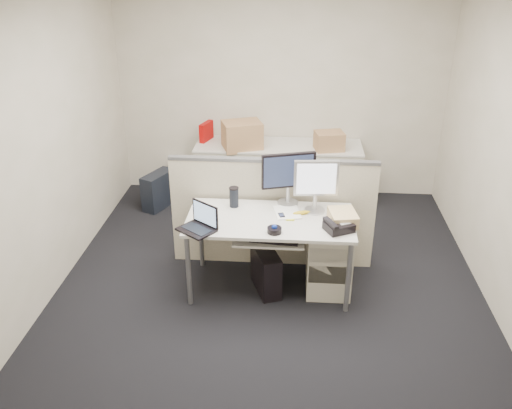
# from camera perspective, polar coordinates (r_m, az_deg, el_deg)

# --- Properties ---
(floor) EXTENTS (4.00, 4.50, 0.01)m
(floor) POSITION_cam_1_polar(r_m,az_deg,el_deg) (5.24, 1.40, -8.62)
(floor) COLOR black
(floor) RESTS_ON ground
(wall_back) EXTENTS (4.00, 0.02, 2.70)m
(wall_back) POSITION_cam_1_polar(r_m,az_deg,el_deg) (6.76, 2.60, 12.08)
(wall_back) COLOR beige
(wall_back) RESTS_ON ground
(wall_front) EXTENTS (4.00, 0.02, 2.70)m
(wall_front) POSITION_cam_1_polar(r_m,az_deg,el_deg) (2.63, -1.03, -12.09)
(wall_front) COLOR beige
(wall_front) RESTS_ON ground
(wall_left) EXTENTS (0.02, 4.50, 2.70)m
(wall_left) POSITION_cam_1_polar(r_m,az_deg,el_deg) (5.10, -21.57, 5.62)
(wall_left) COLOR beige
(wall_left) RESTS_ON ground
(desk) EXTENTS (1.50, 0.75, 0.73)m
(desk) POSITION_cam_1_polar(r_m,az_deg,el_deg) (4.89, 1.49, -2.15)
(desk) COLOR silver
(desk) RESTS_ON floor
(keyboard_tray) EXTENTS (0.62, 0.32, 0.02)m
(keyboard_tray) POSITION_cam_1_polar(r_m,az_deg,el_deg) (4.75, 1.37, -3.65)
(keyboard_tray) COLOR silver
(keyboard_tray) RESTS_ON desk
(drawer_pedestal) EXTENTS (0.40, 0.55, 0.65)m
(drawer_pedestal) POSITION_cam_1_polar(r_m,az_deg,el_deg) (5.11, 7.67, -5.46)
(drawer_pedestal) COLOR beige
(drawer_pedestal) RESTS_ON floor
(cubicle_partition) EXTENTS (2.00, 0.06, 1.10)m
(cubicle_partition) POSITION_cam_1_polar(r_m,az_deg,el_deg) (5.34, 1.73, -0.99)
(cubicle_partition) COLOR beige
(cubicle_partition) RESTS_ON floor
(back_counter) EXTENTS (2.00, 0.60, 0.72)m
(back_counter) POSITION_cam_1_polar(r_m,az_deg,el_deg) (6.77, 2.34, 3.26)
(back_counter) COLOR beige
(back_counter) RESTS_ON floor
(monitor_main) EXTENTS (0.54, 0.33, 0.51)m
(monitor_main) POSITION_cam_1_polar(r_m,az_deg,el_deg) (5.04, 3.43, 2.70)
(monitor_main) COLOR black
(monitor_main) RESTS_ON desk
(monitor_small) EXTENTS (0.42, 0.23, 0.49)m
(monitor_small) POSITION_cam_1_polar(r_m,az_deg,el_deg) (4.92, 6.31, 1.87)
(monitor_small) COLOR #B7B7BC
(monitor_small) RESTS_ON desk
(laptop) EXTENTS (0.38, 0.36, 0.23)m
(laptop) POSITION_cam_1_polar(r_m,az_deg,el_deg) (4.63, -6.36, -1.54)
(laptop) COLOR black
(laptop) RESTS_ON desk
(trackball) EXTENTS (0.14, 0.14, 0.05)m
(trackball) POSITION_cam_1_polar(r_m,az_deg,el_deg) (4.62, 1.95, -2.71)
(trackball) COLOR black
(trackball) RESTS_ON desk
(desk_phone) EXTENTS (0.29, 0.27, 0.07)m
(desk_phone) POSITION_cam_1_polar(r_m,az_deg,el_deg) (4.70, 8.72, -2.33)
(desk_phone) COLOR black
(desk_phone) RESTS_ON desk
(paper_stack) EXTENTS (0.27, 0.32, 0.01)m
(paper_stack) POSITION_cam_1_polar(r_m,az_deg,el_deg) (4.96, 3.30, -0.83)
(paper_stack) COLOR white
(paper_stack) RESTS_ON desk
(sticky_pad) EXTENTS (0.08, 0.08, 0.01)m
(sticky_pad) POSITION_cam_1_polar(r_m,az_deg,el_deg) (4.85, 3.62, -1.49)
(sticky_pad) COLOR yellow
(sticky_pad) RESTS_ON desk
(travel_mug) EXTENTS (0.09, 0.09, 0.18)m
(travel_mug) POSITION_cam_1_polar(r_m,az_deg,el_deg) (5.04, -2.33, 0.73)
(travel_mug) COLOR black
(travel_mug) RESTS_ON desk
(banana) EXTENTS (0.17, 0.09, 0.04)m
(banana) POSITION_cam_1_polar(r_m,az_deg,el_deg) (4.94, 4.81, -0.86)
(banana) COLOR yellow
(banana) RESTS_ON desk
(cellphone) EXTENTS (0.07, 0.11, 0.01)m
(cellphone) POSITION_cam_1_polar(r_m,az_deg,el_deg) (4.90, 2.70, -1.18)
(cellphone) COLOR black
(cellphone) RESTS_ON desk
(manila_folders) EXTENTS (0.27, 0.32, 0.11)m
(manila_folders) POSITION_cam_1_polar(r_m,az_deg,el_deg) (4.82, 9.12, -1.37)
(manila_folders) COLOR tan
(manila_folders) RESTS_ON desk
(keyboard) EXTENTS (0.44, 0.19, 0.02)m
(keyboard) POSITION_cam_1_polar(r_m,az_deg,el_deg) (4.71, 1.95, -3.67)
(keyboard) COLOR black
(keyboard) RESTS_ON keyboard_tray
(pc_tower_desk) EXTENTS (0.32, 0.48, 0.41)m
(pc_tower_desk) POSITION_cam_1_polar(r_m,az_deg,el_deg) (5.08, 1.05, -6.97)
(pc_tower_desk) COLOR black
(pc_tower_desk) RESTS_ON floor
(pc_tower_spare_dark) EXTENTS (0.37, 0.51, 0.44)m
(pc_tower_spare_dark) POSITION_cam_1_polar(r_m,az_deg,el_deg) (6.75, -10.19, 1.51)
(pc_tower_spare_dark) COLOR black
(pc_tower_spare_dark) RESTS_ON floor
(pc_tower_spare_silver) EXTENTS (0.25, 0.45, 0.39)m
(pc_tower_spare_silver) POSITION_cam_1_polar(r_m,az_deg,el_deg) (7.05, -8.29, 2.54)
(pc_tower_spare_silver) COLOR #B7B7BC
(pc_tower_spare_silver) RESTS_ON floor
(cardboard_box_left) EXTENTS (0.53, 0.46, 0.33)m
(cardboard_box_left) POSITION_cam_1_polar(r_m,az_deg,el_deg) (6.49, -1.47, 7.27)
(cardboard_box_left) COLOR #A87954
(cardboard_box_left) RESTS_ON back_counter
(cardboard_box_right) EXTENTS (0.38, 0.32, 0.24)m
(cardboard_box_right) POSITION_cam_1_polar(r_m,az_deg,el_deg) (6.49, 7.70, 6.57)
(cardboard_box_right) COLOR #A87954
(cardboard_box_right) RESTS_ON back_counter
(red_binder) EXTENTS (0.14, 0.27, 0.25)m
(red_binder) POSITION_cam_1_polar(r_m,az_deg,el_deg) (6.78, -5.25, 7.59)
(red_binder) COLOR #9C0605
(red_binder) RESTS_ON back_counter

